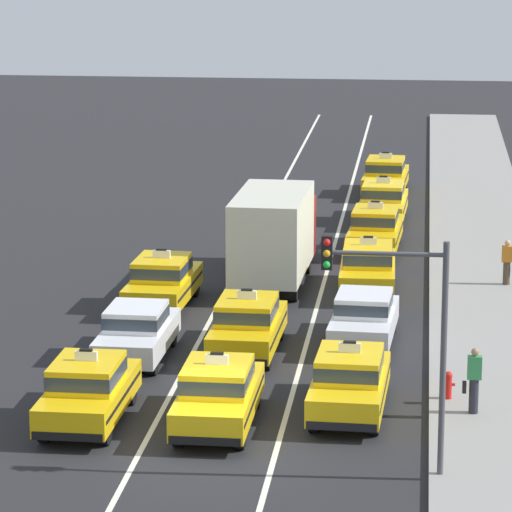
# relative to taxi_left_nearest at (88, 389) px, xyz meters

# --- Properties ---
(ground_plane) EXTENTS (160.00, 160.00, 0.00)m
(ground_plane) POSITION_rel_taxi_left_nearest_xyz_m (3.26, -1.86, -0.88)
(ground_plane) COLOR #232326
(lane_stripe_left_center) EXTENTS (0.14, 80.00, 0.01)m
(lane_stripe_left_center) POSITION_rel_taxi_left_nearest_xyz_m (1.66, 18.14, -0.87)
(lane_stripe_left_center) COLOR silver
(lane_stripe_left_center) RESTS_ON ground
(lane_stripe_center_right) EXTENTS (0.14, 80.00, 0.01)m
(lane_stripe_center_right) POSITION_rel_taxi_left_nearest_xyz_m (4.86, 18.14, -0.87)
(lane_stripe_center_right) COLOR silver
(lane_stripe_center_right) RESTS_ON ground
(sidewalk_curb) EXTENTS (4.00, 90.00, 0.15)m
(sidewalk_curb) POSITION_rel_taxi_left_nearest_xyz_m (10.46, 13.14, -0.80)
(sidewalk_curb) COLOR gray
(sidewalk_curb) RESTS_ON ground
(taxi_left_nearest) EXTENTS (1.86, 4.58, 1.96)m
(taxi_left_nearest) POSITION_rel_taxi_left_nearest_xyz_m (0.00, 0.00, 0.00)
(taxi_left_nearest) COLOR black
(taxi_left_nearest) RESTS_ON ground
(sedan_left_second) EXTENTS (1.83, 4.33, 1.58)m
(sedan_left_second) POSITION_rel_taxi_left_nearest_xyz_m (0.18, 5.54, -0.03)
(sedan_left_second) COLOR black
(sedan_left_second) RESTS_ON ground
(taxi_left_third) EXTENTS (1.97, 4.62, 1.96)m
(taxi_left_third) POSITION_rel_taxi_left_nearest_xyz_m (-0.08, 11.32, 0.00)
(taxi_left_third) COLOR black
(taxi_left_third) RESTS_ON ground
(taxi_center_nearest) EXTENTS (1.84, 4.57, 1.96)m
(taxi_center_nearest) POSITION_rel_taxi_left_nearest_xyz_m (3.25, 0.07, 0.00)
(taxi_center_nearest) COLOR black
(taxi_center_nearest) RESTS_ON ground
(taxi_center_second) EXTENTS (1.91, 4.60, 1.96)m
(taxi_center_second) POSITION_rel_taxi_left_nearest_xyz_m (3.24, 6.45, 0.00)
(taxi_center_second) COLOR black
(taxi_center_second) RESTS_ON ground
(box_truck_center_third) EXTENTS (2.45, 7.02, 3.27)m
(box_truck_center_third) POSITION_rel_taxi_left_nearest_xyz_m (3.18, 14.95, 0.90)
(box_truck_center_third) COLOR black
(box_truck_center_third) RESTS_ON ground
(taxi_right_nearest) EXTENTS (1.96, 4.62, 1.96)m
(taxi_right_nearest) POSITION_rel_taxi_left_nearest_xyz_m (6.44, 1.43, 0.00)
(taxi_right_nearest) COLOR black
(taxi_right_nearest) RESTS_ON ground
(sedan_right_second) EXTENTS (1.97, 4.38, 1.58)m
(sedan_right_second) POSITION_rel_taxi_left_nearest_xyz_m (6.53, 7.75, -0.03)
(sedan_right_second) COLOR black
(sedan_right_second) RESTS_ON ground
(taxi_right_third) EXTENTS (1.91, 4.60, 1.96)m
(taxi_right_third) POSITION_rel_taxi_left_nearest_xyz_m (6.40, 13.95, 0.00)
(taxi_right_third) COLOR black
(taxi_right_third) RESTS_ON ground
(taxi_right_fourth) EXTENTS (2.01, 4.63, 1.96)m
(taxi_right_fourth) POSITION_rel_taxi_left_nearest_xyz_m (6.42, 20.17, 0.00)
(taxi_right_fourth) COLOR black
(taxi_right_fourth) RESTS_ON ground
(taxi_right_fifth) EXTENTS (1.97, 4.62, 1.96)m
(taxi_right_fifth) POSITION_rel_taxi_left_nearest_xyz_m (6.56, 25.58, 0.00)
(taxi_right_fifth) COLOR black
(taxi_right_fifth) RESTS_ON ground
(taxi_right_sixth) EXTENTS (2.02, 4.64, 1.96)m
(taxi_right_sixth) POSITION_rel_taxi_left_nearest_xyz_m (6.48, 31.75, 0.00)
(taxi_right_sixth) COLOR black
(taxi_right_sixth) RESTS_ON ground
(pedestrian_near_crosswalk) EXTENTS (0.47, 0.24, 1.53)m
(pedestrian_near_crosswalk) POSITION_rel_taxi_left_nearest_xyz_m (11.05, 15.03, 0.03)
(pedestrian_near_crosswalk) COLOR #473828
(pedestrian_near_crosswalk) RESTS_ON sidewalk_curb
(pedestrian_mid_block) EXTENTS (0.47, 0.24, 1.70)m
(pedestrian_mid_block) POSITION_rel_taxi_left_nearest_xyz_m (9.55, 1.42, 0.13)
(pedestrian_mid_block) COLOR #23232D
(pedestrian_mid_block) RESTS_ON sidewalk_curb
(fire_hydrant) EXTENTS (0.36, 0.22, 0.73)m
(fire_hydrant) POSITION_rel_taxi_left_nearest_xyz_m (8.94, 2.51, -0.33)
(fire_hydrant) COLOR red
(fire_hydrant) RESTS_ON sidewalk_curb
(traffic_light_pole) EXTENTS (2.87, 0.33, 5.58)m
(traffic_light_pole) POSITION_rel_taxi_left_nearest_xyz_m (7.74, -2.93, 2.94)
(traffic_light_pole) COLOR #47474C
(traffic_light_pole) RESTS_ON ground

